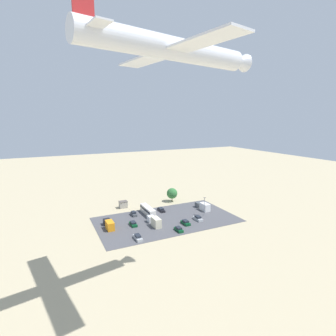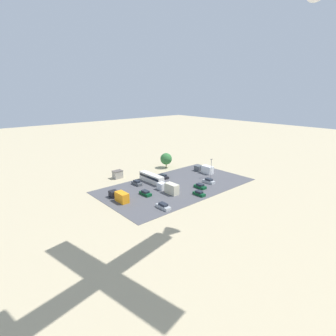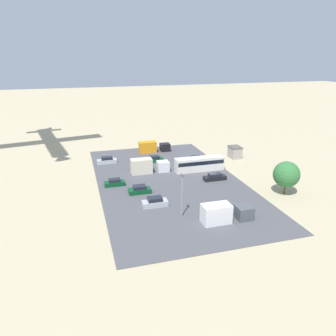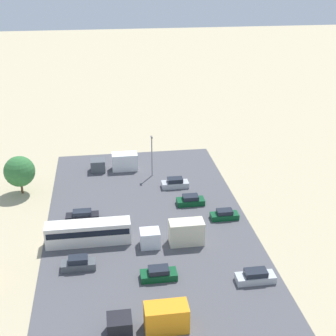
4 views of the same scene
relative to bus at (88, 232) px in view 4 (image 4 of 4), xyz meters
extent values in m
plane|color=tan|center=(-4.47, -1.07, -1.74)|extent=(400.00, 400.00, 0.00)
cube|color=#4C4C51|center=(-4.47, 8.42, -1.70)|extent=(52.69, 29.00, 0.08)
cube|color=silver|center=(0.00, 0.00, -0.12)|extent=(2.48, 11.25, 3.09)
cube|color=black|center=(0.00, 0.00, 0.44)|extent=(2.52, 10.80, 0.86)
cube|color=#0C4723|center=(-3.60, 19.61, -1.25)|extent=(1.72, 4.08, 0.83)
cube|color=#1E232D|center=(-3.60, 19.61, -0.53)|extent=(1.44, 2.29, 0.61)
cube|color=#4C5156|center=(5.57, -1.21, -1.19)|extent=(1.72, 4.20, 0.95)
cube|color=#1E232D|center=(5.57, -1.21, -0.36)|extent=(1.44, 2.35, 0.70)
cube|color=#0C4723|center=(-8.62, 15.50, -1.22)|extent=(1.97, 4.27, 0.88)
cube|color=#1E232D|center=(-8.62, 15.50, -0.47)|extent=(1.65, 2.39, 0.64)
cube|color=#ADB2B7|center=(-14.82, 14.06, -1.19)|extent=(1.91, 4.46, 0.95)
cube|color=#1E232D|center=(-14.82, 14.06, -0.37)|extent=(1.61, 2.50, 0.69)
cube|color=#ADB2B7|center=(11.11, 19.56, -1.21)|extent=(1.80, 4.67, 0.90)
cube|color=#1E232D|center=(11.11, 19.56, -0.44)|extent=(1.52, 2.62, 0.66)
cube|color=black|center=(-6.34, -1.01, -1.24)|extent=(1.71, 4.77, 0.84)
cube|color=#1E232D|center=(-6.34, -1.01, -0.51)|extent=(1.44, 2.67, 0.62)
cube|color=#0C4723|center=(8.92, 8.31, -1.23)|extent=(1.91, 4.36, 0.86)
cube|color=#1E232D|center=(8.92, 8.31, -0.48)|extent=(1.60, 2.44, 0.63)
cube|color=silver|center=(1.88, 8.03, -0.51)|extent=(2.31, 2.59, 2.30)
cube|color=beige|center=(1.88, 12.93, -0.02)|extent=(2.31, 4.61, 3.28)
cube|color=black|center=(17.25, 3.27, -0.64)|extent=(2.35, 2.54, 2.04)
cube|color=orange|center=(17.25, 8.06, -0.21)|extent=(2.35, 4.51, 2.91)
cube|color=#4C5156|center=(-23.21, 1.42, -0.59)|extent=(2.52, 2.55, 2.14)
cube|color=white|center=(-23.21, 6.23, -0.14)|extent=(2.52, 4.53, 3.05)
cylinder|color=brown|center=(-16.40, -10.92, -0.72)|extent=(0.36, 0.36, 2.05)
sphere|color=#337038|center=(-16.40, -10.92, 2.16)|extent=(4.94, 4.94, 4.94)
cylinder|color=gray|center=(-19.83, 10.78, 1.86)|extent=(0.20, 0.20, 7.04)
cube|color=#4C4C51|center=(-19.83, 10.78, 5.55)|extent=(0.90, 0.28, 0.20)
camera|label=1|loc=(36.33, 93.74, 35.91)|focal=28.00mm
camera|label=2|loc=(54.20, 70.60, 29.55)|focal=28.00mm
camera|label=3|loc=(-65.11, 26.22, 23.74)|focal=35.00mm
camera|label=4|loc=(54.12, 2.89, 33.45)|focal=50.00mm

